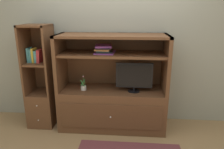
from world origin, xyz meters
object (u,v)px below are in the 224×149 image
magazine_stack (104,49)px  upright_book_row (35,56)px  bookshelf_tall (42,92)px  potted_plant (83,87)px  media_console (112,98)px  tv_monitor (134,77)px

magazine_stack → upright_book_row: (-1.06, -0.00, -0.11)m
bookshelf_tall → upright_book_row: bearing=-168.5°
potted_plant → upright_book_row: upright_book_row is taller
media_console → magazine_stack: (-0.12, -0.01, 0.77)m
upright_book_row → magazine_stack: bearing=0.0°
media_console → magazine_stack: size_ratio=4.70×
potted_plant → upright_book_row: (-0.74, 0.07, 0.46)m
tv_monitor → media_console: bearing=167.0°
tv_monitor → upright_book_row: (-1.51, 0.07, 0.27)m
media_console → potted_plant: 0.48m
magazine_stack → bookshelf_tall: 1.23m
magazine_stack → bookshelf_tall: (-1.01, 0.01, -0.71)m
media_console → bookshelf_tall: bookshelf_tall is taller
media_console → upright_book_row: bearing=-179.7°
tv_monitor → bookshelf_tall: (-1.46, 0.08, -0.32)m
potted_plant → bookshelf_tall: bearing=173.5°
media_console → potted_plant: media_console is taller
upright_book_row → media_console: bearing=0.3°
tv_monitor → magazine_stack: (-0.45, 0.07, 0.38)m
media_console → magazine_stack: media_console is taller
tv_monitor → magazine_stack: 0.60m
media_console → magazine_stack: 0.78m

